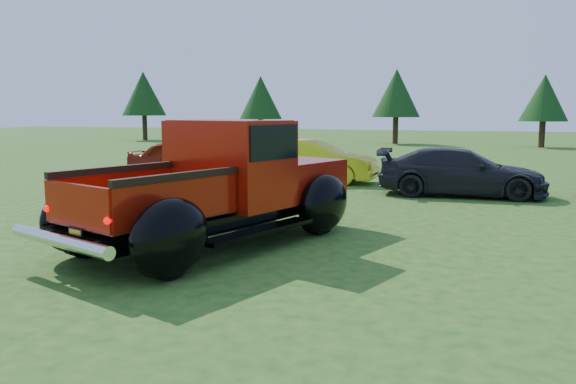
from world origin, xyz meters
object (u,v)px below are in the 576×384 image
at_px(tree_mid_right, 544,98).
at_px(show_car_yellow, 313,161).
at_px(show_car_red, 185,159).
at_px(tree_far_west, 144,94).
at_px(tree_west, 261,98).
at_px(tree_mid_left, 396,93).
at_px(show_car_grey, 461,172).
at_px(pickup_truck, 230,184).

relative_size(tree_mid_right, show_car_yellow, 1.12).
bearing_deg(show_car_red, show_car_yellow, -90.67).
xyz_separation_m(tree_far_west, tree_west, (10.00, -1.00, -0.41)).
relative_size(tree_west, tree_mid_right, 1.05).
bearing_deg(tree_mid_left, show_car_red, -98.89).
distance_m(tree_mid_left, show_car_red, 22.81).
height_order(show_car_red, show_car_grey, show_car_red).
distance_m(tree_mid_left, tree_mid_right, 9.06).
bearing_deg(tree_west, pickup_truck, -69.19).
xyz_separation_m(tree_west, show_car_yellow, (9.67, -19.83, -2.46)).
relative_size(tree_west, show_car_red, 1.26).
bearing_deg(show_car_red, tree_mid_left, -16.97).
bearing_deg(show_car_grey, tree_mid_right, -13.26).
height_order(tree_west, tree_mid_right, tree_west).
height_order(tree_mid_left, show_car_red, tree_mid_left).
bearing_deg(tree_west, show_car_grey, -56.59).
relative_size(tree_mid_left, tree_mid_right, 1.14).
relative_size(show_car_red, show_car_yellow, 0.93).
bearing_deg(tree_far_west, show_car_red, -54.05).
distance_m(tree_mid_right, pickup_truck, 29.91).
distance_m(pickup_truck, show_car_grey, 7.43).
relative_size(pickup_truck, show_car_grey, 1.37).
bearing_deg(tree_far_west, tree_mid_right, -0.00).
bearing_deg(show_car_yellow, tree_mid_right, -21.79).
bearing_deg(show_car_yellow, tree_west, 26.01).
bearing_deg(show_car_red, tree_far_west, 27.88).
distance_m(show_car_red, show_car_grey, 8.64).
xyz_separation_m(tree_far_west, tree_mid_left, (19.00, 1.00, -0.14)).
relative_size(tree_far_west, show_car_yellow, 1.32).
xyz_separation_m(tree_mid_left, show_car_red, (-3.50, -22.37, -2.76)).
height_order(pickup_truck, show_car_grey, pickup_truck).
relative_size(tree_mid_right, pickup_truck, 0.76).
bearing_deg(tree_mid_right, pickup_truck, -104.35).
distance_m(tree_west, pickup_truck, 29.93).
bearing_deg(tree_mid_left, pickup_truck, -86.93).
bearing_deg(show_car_yellow, tree_far_west, 43.37).
bearing_deg(tree_mid_left, tree_west, -167.47).
relative_size(pickup_truck, show_car_yellow, 1.47).
distance_m(tree_west, tree_mid_right, 18.03).
bearing_deg(pickup_truck, show_car_grey, 80.93).
bearing_deg(show_car_grey, show_car_yellow, 67.58).
bearing_deg(show_car_yellow, tree_mid_left, 1.77).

